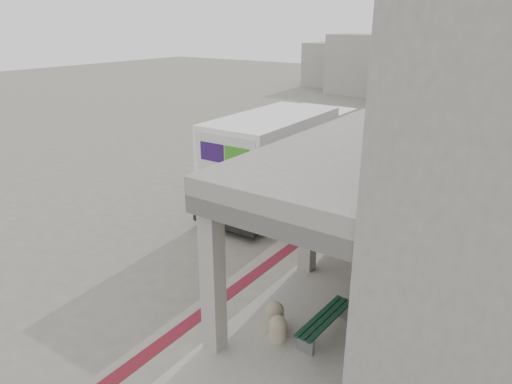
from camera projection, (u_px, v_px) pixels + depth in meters
The scene contains 11 objects.
ground at pixel (236, 258), 13.59m from camera, with size 120.00×120.00×0.00m, color #646156.
bike_lane_stripe at pixel (299, 242), 14.59m from camera, with size 0.35×40.00×0.01m, color #55111B.
sidewalk at pixel (363, 300), 11.43m from camera, with size 4.40×28.00×0.12m, color gray.
distant_backdrop at pixel (448, 67), 41.72m from camera, with size 28.00×10.00×6.50m.
tree_left at pixel (397, 67), 36.65m from camera, with size 3.20×3.20×4.80m.
tree_mid at pixel (497, 70), 34.44m from camera, with size 3.20×3.20×4.80m.
fedex_truck at pixel (286, 154), 17.44m from camera, with size 2.75×8.26×3.50m.
bench at pixel (325, 322), 10.01m from camera, with size 0.51×1.88×0.44m.
bollard_near at pixel (278, 328), 9.84m from camera, with size 0.38×0.38×0.58m.
bollard_far at pixel (275, 314), 10.27m from camera, with size 0.41×0.41×0.62m.
utility_cabinet at pixel (443, 239), 13.27m from camera, with size 0.49×0.66×1.10m, color slate.
Camera 1 is at (7.37, -9.53, 6.61)m, focal length 32.00 mm.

